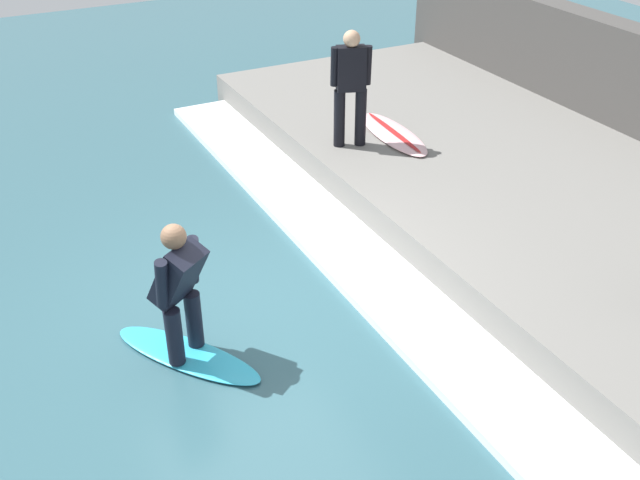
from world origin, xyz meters
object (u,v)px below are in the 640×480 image
at_px(surfboard_riding, 188,355).
at_px(surfer_riding, 179,286).
at_px(surfer_waiting_far, 351,83).
at_px(surfboard_waiting_far, 393,134).

distance_m(surfboard_riding, surfer_riding, 0.83).
height_order(surfer_riding, surfer_waiting_far, surfer_waiting_far).
bearing_deg(surfer_waiting_far, surfer_riding, -140.26).
bearing_deg(surfboard_riding, surfboard_waiting_far, 34.32).
bearing_deg(surfboard_waiting_far, surfboard_riding, -145.68).
height_order(surfboard_riding, surfboard_waiting_far, surfboard_waiting_far).
relative_size(surfer_waiting_far, surfboard_waiting_far, 0.92).
relative_size(surfboard_riding, surfboard_waiting_far, 0.93).
distance_m(surfer_riding, surfer_waiting_far, 4.48).
height_order(surfer_waiting_far, surfboard_waiting_far, surfer_waiting_far).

